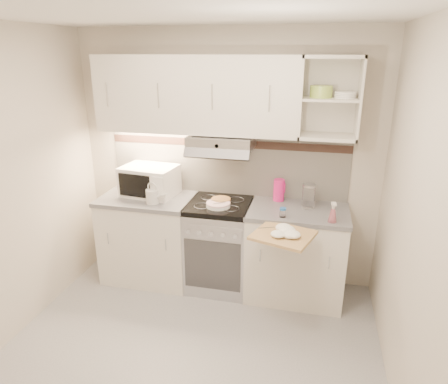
{
  "coord_description": "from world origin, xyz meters",
  "views": [
    {
      "loc": [
        0.86,
        -2.37,
        2.28
      ],
      "look_at": [
        0.08,
        0.95,
        1.07
      ],
      "focal_mm": 32.0,
      "sensor_mm": 36.0,
      "label": 1
    }
  ],
  "objects_px": {
    "watering_can": "(153,196)",
    "cutting_board": "(283,235)",
    "microwave": "(150,181)",
    "spray_bottle": "(333,214)",
    "plate_stack": "(218,205)",
    "electric_range": "(220,245)",
    "glass_jar": "(309,196)",
    "pink_pitcher": "(279,190)"
  },
  "relations": [
    {
      "from": "microwave",
      "to": "glass_jar",
      "type": "height_order",
      "value": "microwave"
    },
    {
      "from": "plate_stack",
      "to": "electric_range",
      "type": "bearing_deg",
      "value": 97.34
    },
    {
      "from": "plate_stack",
      "to": "spray_bottle",
      "type": "relative_size",
      "value": 1.17
    },
    {
      "from": "watering_can",
      "to": "glass_jar",
      "type": "bearing_deg",
      "value": 24.97
    },
    {
      "from": "glass_jar",
      "to": "plate_stack",
      "type": "bearing_deg",
      "value": -168.79
    },
    {
      "from": "electric_range",
      "to": "microwave",
      "type": "xyz_separation_m",
      "value": [
        -0.74,
        0.07,
        0.6
      ]
    },
    {
      "from": "watering_can",
      "to": "glass_jar",
      "type": "relative_size",
      "value": 1.06
    },
    {
      "from": "pink_pitcher",
      "to": "plate_stack",
      "type": "bearing_deg",
      "value": -154.11
    },
    {
      "from": "glass_jar",
      "to": "spray_bottle",
      "type": "height_order",
      "value": "glass_jar"
    },
    {
      "from": "watering_can",
      "to": "pink_pitcher",
      "type": "height_order",
      "value": "same"
    },
    {
      "from": "spray_bottle",
      "to": "plate_stack",
      "type": "bearing_deg",
      "value": 164.53
    },
    {
      "from": "cutting_board",
      "to": "plate_stack",
      "type": "bearing_deg",
      "value": 164.53
    },
    {
      "from": "pink_pitcher",
      "to": "microwave",
      "type": "bearing_deg",
      "value": -177.85
    },
    {
      "from": "pink_pitcher",
      "to": "glass_jar",
      "type": "height_order",
      "value": "glass_jar"
    },
    {
      "from": "watering_can",
      "to": "electric_range",
      "type": "bearing_deg",
      "value": 30.33
    },
    {
      "from": "electric_range",
      "to": "spray_bottle",
      "type": "distance_m",
      "value": 1.19
    },
    {
      "from": "microwave",
      "to": "pink_pitcher",
      "type": "distance_m",
      "value": 1.29
    },
    {
      "from": "glass_jar",
      "to": "spray_bottle",
      "type": "relative_size",
      "value": 1.2
    },
    {
      "from": "electric_range",
      "to": "microwave",
      "type": "height_order",
      "value": "microwave"
    },
    {
      "from": "pink_pitcher",
      "to": "spray_bottle",
      "type": "xyz_separation_m",
      "value": [
        0.5,
        -0.42,
        -0.03
      ]
    },
    {
      "from": "electric_range",
      "to": "cutting_board",
      "type": "distance_m",
      "value": 0.94
    },
    {
      "from": "microwave",
      "to": "watering_can",
      "type": "height_order",
      "value": "microwave"
    },
    {
      "from": "plate_stack",
      "to": "glass_jar",
      "type": "xyz_separation_m",
      "value": [
        0.82,
        0.16,
        0.1
      ]
    },
    {
      "from": "microwave",
      "to": "glass_jar",
      "type": "xyz_separation_m",
      "value": [
        1.57,
        -0.01,
        -0.03
      ]
    },
    {
      "from": "microwave",
      "to": "cutting_board",
      "type": "distance_m",
      "value": 1.53
    },
    {
      "from": "plate_stack",
      "to": "spray_bottle",
      "type": "bearing_deg",
      "value": -6.67
    },
    {
      "from": "microwave",
      "to": "plate_stack",
      "type": "height_order",
      "value": "microwave"
    },
    {
      "from": "watering_can",
      "to": "spray_bottle",
      "type": "bearing_deg",
      "value": 14.17
    },
    {
      "from": "watering_can",
      "to": "spray_bottle",
      "type": "distance_m",
      "value": 1.66
    },
    {
      "from": "microwave",
      "to": "glass_jar",
      "type": "distance_m",
      "value": 1.57
    },
    {
      "from": "glass_jar",
      "to": "cutting_board",
      "type": "height_order",
      "value": "glass_jar"
    },
    {
      "from": "plate_stack",
      "to": "cutting_board",
      "type": "bearing_deg",
      "value": -33.1
    },
    {
      "from": "microwave",
      "to": "spray_bottle",
      "type": "distance_m",
      "value": 1.81
    },
    {
      "from": "electric_range",
      "to": "glass_jar",
      "type": "distance_m",
      "value": 1.01
    },
    {
      "from": "spray_bottle",
      "to": "pink_pitcher",
      "type": "bearing_deg",
      "value": 131.09
    },
    {
      "from": "watering_can",
      "to": "spray_bottle",
      "type": "relative_size",
      "value": 1.26
    },
    {
      "from": "pink_pitcher",
      "to": "spray_bottle",
      "type": "relative_size",
      "value": 1.09
    },
    {
      "from": "pink_pitcher",
      "to": "electric_range",
      "type": "bearing_deg",
      "value": -163.3
    },
    {
      "from": "plate_stack",
      "to": "cutting_board",
      "type": "height_order",
      "value": "plate_stack"
    },
    {
      "from": "microwave",
      "to": "pink_pitcher",
      "type": "height_order",
      "value": "microwave"
    },
    {
      "from": "watering_can",
      "to": "cutting_board",
      "type": "height_order",
      "value": "watering_can"
    },
    {
      "from": "plate_stack",
      "to": "cutting_board",
      "type": "xyz_separation_m",
      "value": [
        0.65,
        -0.42,
        -0.05
      ]
    }
  ]
}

